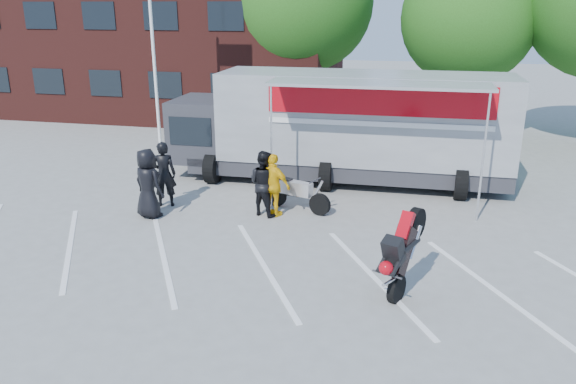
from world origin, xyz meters
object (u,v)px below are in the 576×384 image
at_px(stunt_bike_rider, 409,289).
at_px(spectator_leather_b, 164,174).
at_px(tree_left, 304,2).
at_px(flagpole, 157,16).
at_px(tree_mid, 469,18).
at_px(spectator_hivis, 274,185).
at_px(spectator_leather_c, 264,183).
at_px(spectator_leather_a, 148,184).
at_px(transporter_truck, 346,181).
at_px(parked_motorcycle, 298,210).

relative_size(stunt_bike_rider, spectator_leather_b, 1.02).
height_order(stunt_bike_rider, spectator_leather_b, spectator_leather_b).
bearing_deg(tree_left, flagpole, -125.28).
xyz_separation_m(tree_mid, spectator_hivis, (-5.37, -10.92, -4.08)).
height_order(tree_left, stunt_bike_rider, tree_left).
relative_size(flagpole, stunt_bike_rider, 4.18).
bearing_deg(spectator_leather_c, spectator_leather_a, 38.83).
relative_size(flagpole, spectator_hivis, 4.64).
relative_size(transporter_truck, spectator_leather_c, 6.11).
distance_m(transporter_truck, spectator_leather_c, 4.04).
relative_size(transporter_truck, spectator_hivis, 6.34).
relative_size(tree_left, spectator_leather_b, 4.62).
relative_size(spectator_leather_b, spectator_hivis, 1.09).
relative_size(parked_motorcycle, spectator_leather_c, 1.15).
distance_m(parked_motorcycle, spectator_hivis, 1.16).
xyz_separation_m(spectator_leather_b, spectator_leather_c, (2.92, -0.04, -0.04)).
distance_m(transporter_truck, spectator_hivis, 3.96).
distance_m(tree_left, stunt_bike_rider, 17.16).
bearing_deg(flagpole, spectator_leather_c, -46.45).
xyz_separation_m(transporter_truck, spectator_leather_c, (-1.79, -3.50, 0.89)).
bearing_deg(spectator_leather_a, tree_left, -74.77).
xyz_separation_m(parked_motorcycle, stunt_bike_rider, (3.15, -3.97, 0.00)).
bearing_deg(spectator_hivis, spectator_leather_c, 10.03).
height_order(spectator_leather_a, spectator_leather_c, spectator_leather_a).
relative_size(tree_mid, stunt_bike_rider, 4.02).
bearing_deg(spectator_leather_b, tree_left, -114.83).
bearing_deg(flagpole, tree_left, 54.72).
height_order(stunt_bike_rider, spectator_leather_c, spectator_leather_c).
xyz_separation_m(spectator_leather_a, spectator_hivis, (3.24, 0.84, -0.08)).
height_order(flagpole, parked_motorcycle, flagpole).
bearing_deg(tree_left, spectator_leather_c, -83.58).
xyz_separation_m(transporter_truck, spectator_leather_a, (-4.74, -4.40, 0.94)).
relative_size(tree_mid, spectator_leather_a, 4.07).
distance_m(tree_mid, transporter_truck, 9.68).
height_order(transporter_truck, spectator_leather_a, spectator_leather_a).
distance_m(parked_motorcycle, spectator_leather_a, 4.14).
bearing_deg(stunt_bike_rider, spectator_leather_c, 162.02).
bearing_deg(spectator_leather_c, tree_mid, -95.48).
xyz_separation_m(stunt_bike_rider, spectator_leather_a, (-6.93, 2.57, 0.94)).
distance_m(tree_mid, spectator_hivis, 12.84).
relative_size(stunt_bike_rider, spectator_leather_a, 1.01).
bearing_deg(spectator_leather_c, spectator_hivis, -168.30).
bearing_deg(spectator_leather_b, spectator_leather_c, 162.06).
relative_size(tree_left, transporter_truck, 0.79).
height_order(tree_left, spectator_leather_b, tree_left).
xyz_separation_m(parked_motorcycle, spectator_leather_a, (-3.78, -1.39, 0.94)).
xyz_separation_m(tree_left, parked_motorcycle, (2.17, -11.37, -5.57)).
height_order(flagpole, transporter_truck, flagpole).
bearing_deg(tree_left, spectator_leather_b, -97.64).
distance_m(spectator_leather_a, spectator_leather_b, 0.93).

